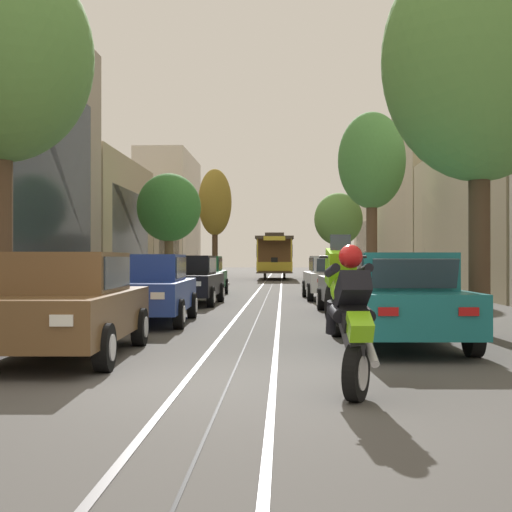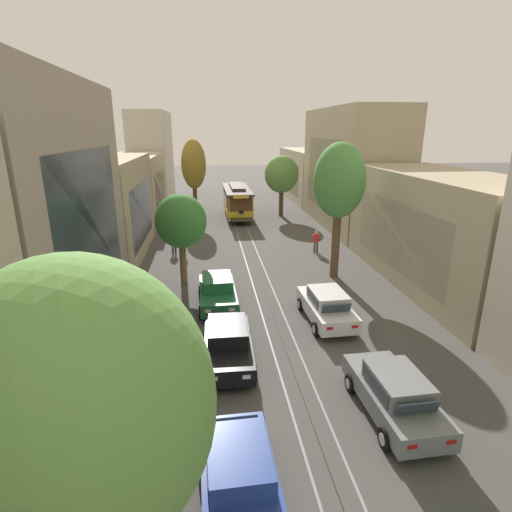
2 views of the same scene
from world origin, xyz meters
name	(u,v)px [view 2 (image 2 of 2)]	position (x,y,z in m)	size (l,w,h in m)	color
ground_plane	(256,269)	(0.00, 24.82, 0.00)	(160.00, 160.00, 0.00)	#4C4947
trolley_track_rails	(249,250)	(0.00, 29.02, 0.00)	(1.14, 70.05, 0.01)	gray
building_facade_left	(98,195)	(-10.12, 27.30, 4.63)	(5.77, 61.75, 10.86)	#BCAD93
building_facade_right	(400,195)	(10.26, 26.51, 4.40)	(5.61, 61.75, 10.60)	beige
parked_car_blue_second_left	(240,480)	(-2.47, 7.50, 0.80)	(2.09, 4.40, 1.58)	#233D93
parked_car_black_mid_left	(228,344)	(-2.41, 13.91, 0.80)	(2.06, 4.39, 1.58)	black
parked_car_green_fourth_left	(218,291)	(-2.65, 19.29, 0.80)	(2.05, 4.38, 1.58)	#1E6038
parked_car_grey_second_right	(395,394)	(2.65, 10.18, 0.80)	(2.10, 4.40, 1.58)	slate
parked_car_white_mid_right	(327,306)	(2.40, 16.89, 0.80)	(2.11, 4.41, 1.58)	silver
street_tree_kerb_left_near	(80,412)	(-4.72, 4.56, 5.27)	(3.54, 3.40, 7.37)	brown
street_tree_kerb_left_second	(181,222)	(-4.55, 22.62, 3.76)	(2.90, 2.72, 5.35)	brown
street_tree_kerb_left_mid	(194,165)	(-4.24, 40.36, 5.43)	(2.38, 2.40, 7.89)	#4C3826
street_tree_kerb_right_second	(339,182)	(4.63, 22.82, 5.81)	(3.04, 2.88, 8.10)	brown
street_tree_kerb_right_mid	(282,175)	(4.62, 41.38, 4.29)	(3.50, 3.01, 6.24)	#4C3826
cable_car_trolley	(237,201)	(0.00, 41.61, 1.66)	(2.65, 9.15, 3.28)	brown
pedestrian_on_left_pavement	(174,240)	(-5.60, 29.15, 0.98)	(0.55, 0.30, 1.73)	#282D38
pedestrian_on_right_pavement	(183,242)	(-4.90, 28.50, 0.97)	(0.55, 0.36, 1.71)	#4C4233
pedestrian_crossing_far	(316,240)	(4.85, 28.00, 0.94)	(0.55, 0.42, 1.67)	#4C4233
fire_hydrant	(174,510)	(-4.01, 7.19, 0.42)	(0.40, 0.22, 0.84)	#B2B2B7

